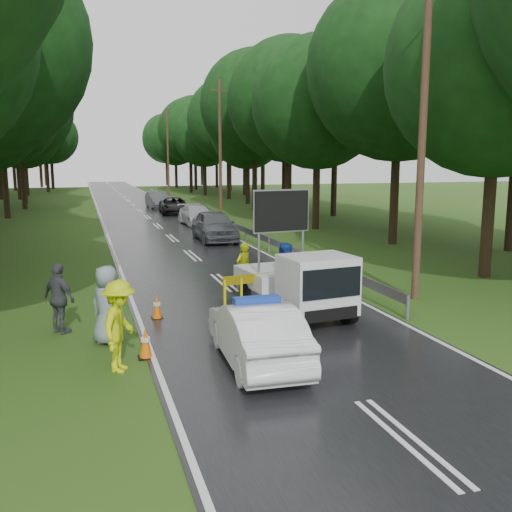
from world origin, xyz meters
name	(u,v)px	position (x,y,z in m)	size (l,w,h in m)	color
ground	(280,331)	(0.00, 0.00, 0.00)	(160.00, 160.00, 0.00)	#2A4F16
road	(147,217)	(0.00, 30.00, 0.01)	(7.00, 140.00, 0.02)	black
guardrail	(197,209)	(3.70, 29.67, 0.55)	(0.12, 60.06, 0.70)	gray
utility_pole_near	(422,135)	(5.20, 2.00, 5.06)	(1.40, 0.24, 10.00)	#432A1F
utility_pole_mid	(220,149)	(5.20, 28.00, 5.06)	(1.40, 0.24, 10.00)	#432A1F
utility_pole_far	(168,153)	(5.20, 54.00, 5.06)	(1.40, 0.24, 10.00)	#432A1F
police_sedan	(257,334)	(-1.25, -2.04, 0.67)	(1.57, 4.10, 1.47)	white
work_truck	(298,284)	(0.96, 1.21, 0.93)	(2.38, 4.50, 3.44)	gray
barrier	(265,282)	(0.28, 2.10, 0.84)	(2.65, 0.54, 1.11)	#D5CC0B
officer	(244,267)	(0.31, 4.51, 0.82)	(0.60, 0.39, 1.64)	#E9FF0D
civilian	(287,275)	(0.97, 2.18, 0.97)	(0.95, 0.74, 1.95)	navy
bystander_left	(120,326)	(-4.08, -1.62, 0.96)	(1.25, 0.72, 1.93)	#C6DA0B
bystander_mid	(59,298)	(-5.35, 1.50, 0.90)	(1.05, 0.44, 1.80)	#414448
bystander_right	(107,305)	(-4.24, 0.26, 0.95)	(0.93, 0.60, 1.90)	gray
queue_car_first	(214,226)	(2.06, 16.45, 0.82)	(1.93, 4.80, 1.63)	#474B4F
queue_car_second	(197,215)	(2.60, 23.98, 0.66)	(1.85, 4.55, 1.32)	#ABAFB4
queue_car_third	(174,206)	(2.38, 32.10, 0.65)	(2.17, 4.70, 1.31)	black
queue_car_fourth	(157,200)	(1.81, 38.10, 0.74)	(1.56, 4.47, 1.47)	#3F4247
cone_near_left	(146,343)	(-3.50, -1.00, 0.35)	(0.34, 0.34, 0.72)	black
cone_center	(242,320)	(-1.00, 0.00, 0.37)	(0.36, 0.36, 0.77)	black
cone_far	(264,277)	(1.17, 5.00, 0.34)	(0.34, 0.34, 0.71)	black
cone_left_mid	(157,307)	(-2.85, 2.09, 0.33)	(0.33, 0.33, 0.69)	black
cone_right	(330,292)	(2.43, 2.28, 0.35)	(0.34, 0.34, 0.72)	black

